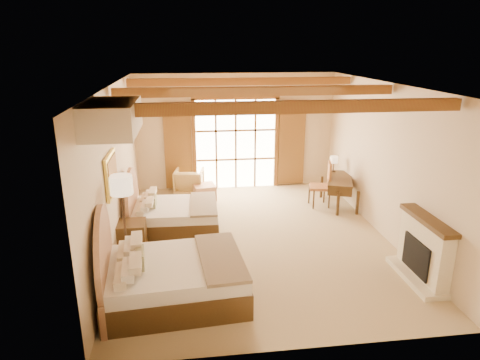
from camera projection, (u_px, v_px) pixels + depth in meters
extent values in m
plane|color=tan|center=(255.00, 238.00, 9.09)|extent=(7.00, 7.00, 0.00)
plane|color=beige|center=(235.00, 132.00, 11.91)|extent=(5.50, 0.00, 5.50)
plane|color=beige|center=(116.00, 171.00, 8.26)|extent=(0.00, 7.00, 7.00)
plane|color=beige|center=(386.00, 161.00, 8.93)|extent=(0.00, 7.00, 7.00)
plane|color=#B07C3C|center=(257.00, 85.00, 8.11)|extent=(7.00, 7.00, 0.00)
cube|color=white|center=(236.00, 144.00, 11.98)|extent=(2.20, 0.02, 2.50)
cube|color=brown|center=(178.00, 146.00, 11.75)|extent=(0.75, 0.06, 2.40)
cube|color=brown|center=(292.00, 143.00, 12.14)|extent=(0.75, 0.06, 2.40)
cube|color=#F1E3C1|center=(424.00, 250.00, 7.35)|extent=(0.25, 1.30, 1.10)
cube|color=black|center=(420.00, 256.00, 7.37)|extent=(0.18, 0.80, 0.60)
cube|color=#F1E3C1|center=(416.00, 276.00, 7.49)|extent=(0.45, 1.40, 0.10)
cube|color=#473419|center=(428.00, 220.00, 7.17)|extent=(0.30, 1.40, 0.08)
cube|color=gold|center=(111.00, 174.00, 7.51)|extent=(0.05, 0.95, 0.75)
cube|color=#B4722D|center=(113.00, 174.00, 7.52)|extent=(0.02, 0.82, 0.62)
cube|color=beige|center=(112.00, 118.00, 6.01)|extent=(0.70, 1.40, 0.45)
cube|color=#473419|center=(175.00, 287.00, 6.86)|extent=(2.32, 1.83, 0.43)
cube|color=white|center=(174.00, 269.00, 6.76)|extent=(2.27, 1.79, 0.24)
cube|color=#836F56|center=(221.00, 259.00, 6.81)|extent=(0.79, 1.74, 0.05)
cube|color=#94956B|center=(140.00, 257.00, 6.62)|extent=(0.16, 0.46, 0.26)
cube|color=#473419|center=(175.00, 221.00, 9.47)|extent=(1.93, 1.49, 0.37)
cube|color=white|center=(174.00, 209.00, 9.39)|extent=(1.90, 1.46, 0.20)
cube|color=#836F56|center=(203.00, 203.00, 9.43)|extent=(0.61, 1.47, 0.05)
cube|color=#94956B|center=(154.00, 201.00, 9.27)|extent=(0.12, 0.39, 0.22)
cube|color=#473419|center=(132.00, 238.00, 8.34)|extent=(0.54, 0.54, 0.65)
cylinder|color=#34251A|center=(129.00, 271.00, 7.74)|extent=(0.26, 0.26, 0.03)
cylinder|color=#34251A|center=(125.00, 231.00, 7.50)|extent=(0.04, 0.04, 1.55)
cylinder|color=beige|center=(121.00, 185.00, 7.24)|extent=(0.39, 0.39, 0.32)
imported|color=tan|center=(189.00, 182.00, 11.67)|extent=(0.86, 0.88, 0.70)
cube|color=tan|center=(204.00, 192.00, 11.32)|extent=(0.63, 0.63, 0.40)
cube|color=#473419|center=(340.00, 179.00, 10.71)|extent=(1.00, 1.49, 0.05)
cube|color=#473419|center=(339.00, 183.00, 10.75)|extent=(0.97, 1.45, 0.22)
cube|color=#AF7146|center=(320.00, 187.00, 10.76)|extent=(0.61, 0.61, 0.07)
cube|color=#AF7146|center=(329.00, 174.00, 10.68)|extent=(0.18, 0.50, 0.61)
cylinder|color=#34251A|center=(333.00, 171.00, 11.22)|extent=(0.12, 0.12, 0.02)
cylinder|color=#34251A|center=(334.00, 166.00, 11.18)|extent=(0.02, 0.02, 0.29)
cylinder|color=beige|center=(334.00, 159.00, 11.13)|extent=(0.21, 0.21, 0.16)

